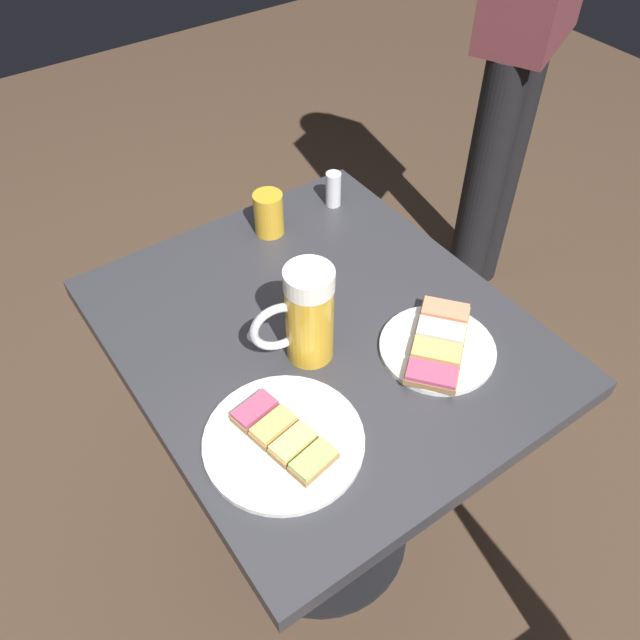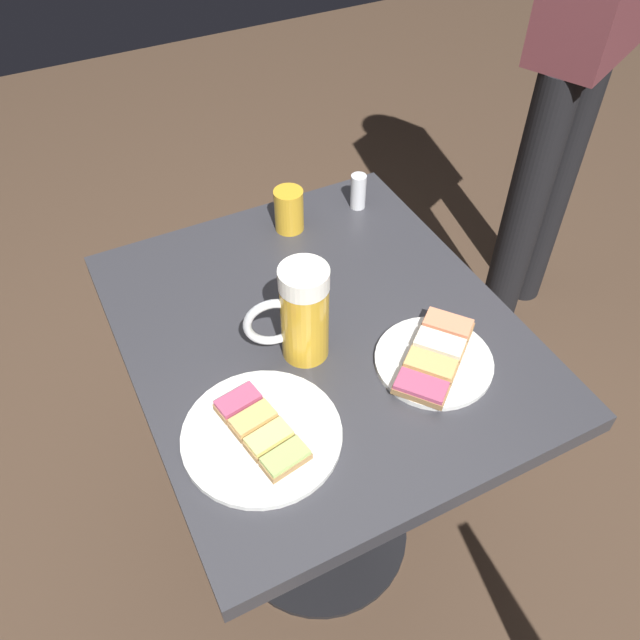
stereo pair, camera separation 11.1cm
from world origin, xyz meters
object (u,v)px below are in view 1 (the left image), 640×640
beer_mug (306,316)px  patron_standing (529,20)px  plate_near (438,346)px  plate_far (284,439)px  salt_shaker (333,189)px  beer_glass_small (269,214)px

beer_mug → patron_standing: (0.47, -0.99, 0.08)m
plate_near → patron_standing: size_ratio=0.13×
beer_mug → patron_standing: patron_standing is taller
plate_far → beer_mug: (0.13, -0.13, 0.08)m
salt_shaker → beer_mug: bearing=138.2°
beer_mug → patron_standing: size_ratio=0.11×
beer_glass_small → salt_shaker: 0.16m
plate_near → beer_glass_small: (0.43, 0.06, 0.03)m
beer_glass_small → beer_mug: bearing=158.7°
plate_near → salt_shaker: salt_shaker is taller
beer_glass_small → plate_far: bearing=150.3°
plate_far → salt_shaker: salt_shaker is taller
plate_near → plate_far: bearing=91.0°
plate_far → salt_shaker: (0.44, -0.40, 0.03)m
salt_shaker → patron_standing: patron_standing is taller
plate_far → beer_glass_small: (0.43, -0.25, 0.04)m
beer_mug → plate_far: bearing=134.6°
patron_standing → plate_near: bearing=11.0°
salt_shaker → plate_near: bearing=167.3°
beer_mug → salt_shaker: 0.42m
plate_far → beer_glass_small: 0.50m
plate_far → patron_standing: bearing=-62.0°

